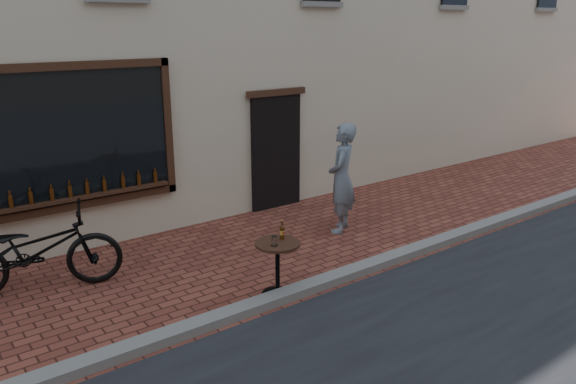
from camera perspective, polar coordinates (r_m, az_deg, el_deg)
ground at (r=7.59m, az=2.46°, el=-10.77°), size 90.00×90.00×0.00m
kerb at (r=7.70m, az=1.51°, el=-9.83°), size 90.00×0.25×0.12m
cargo_bicycle at (r=8.29m, az=-24.51°, el=-5.40°), size 2.63×1.46×1.24m
bistro_table at (r=7.43m, az=-1.06°, el=-6.69°), size 0.60×0.60×1.02m
pedestrian at (r=9.68m, az=5.48°, el=1.41°), size 0.83×0.79×1.90m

